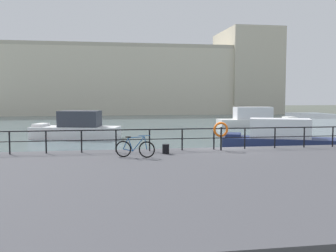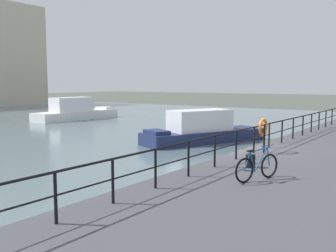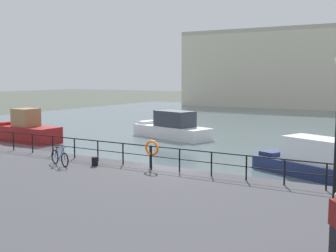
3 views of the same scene
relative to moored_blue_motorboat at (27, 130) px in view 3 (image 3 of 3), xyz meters
name	(u,v)px [view 3 (image 3 of 3)]	position (x,y,z in m)	size (l,w,h in m)	color
ground_plane	(171,187)	(17.61, -6.53, -0.93)	(240.00, 240.00, 0.00)	#4C5147
water_basin	(313,126)	(17.61, 23.67, -0.92)	(80.00, 60.00, 0.01)	slate
quay_promenade	(79,212)	(17.61, -13.03, -0.43)	(56.00, 13.00, 1.00)	#47474C
moored_blue_motorboat	(27,130)	(0.00, 0.00, 0.00)	(5.75, 2.45, 2.73)	maroon
moored_small_launch	(172,128)	(9.11, 8.04, -0.03)	(7.82, 4.34, 2.38)	white
moored_green_narrowboat	(324,163)	(23.63, -0.85, -0.12)	(8.66, 5.40, 2.10)	navy
quay_railing	(180,156)	(18.51, -7.28, 0.81)	(25.88, 0.07, 1.08)	black
parked_bicycle	(60,158)	(12.82, -9.14, 0.46)	(1.70, 0.62, 0.98)	black
mooring_bollard	(95,161)	(14.31, -8.28, 0.29)	(0.32, 0.32, 0.44)	black
life_ring_stand	(152,149)	(17.17, -7.55, 1.05)	(0.75, 0.16, 1.40)	black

